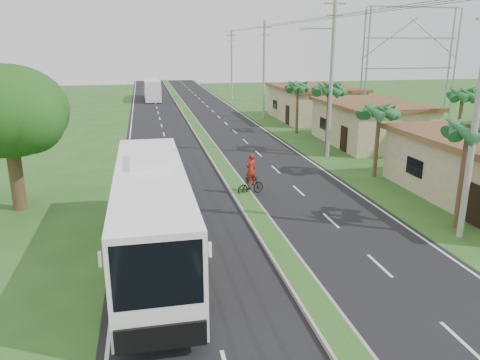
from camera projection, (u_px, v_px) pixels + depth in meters
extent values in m
plane|color=#2B541E|center=(295.00, 274.00, 17.79)|extent=(180.00, 180.00, 0.00)
cube|color=black|center=(215.00, 156.00, 36.59)|extent=(14.00, 160.00, 0.02)
cube|color=gray|center=(215.00, 155.00, 36.57)|extent=(1.20, 160.00, 0.17)
cube|color=#2B541E|center=(215.00, 154.00, 36.54)|extent=(0.95, 160.00, 0.02)
cube|color=silver|center=(128.00, 160.00, 35.30)|extent=(0.12, 160.00, 0.01)
cube|color=silver|center=(297.00, 152.00, 37.90)|extent=(0.12, 160.00, 0.01)
cube|color=tan|center=(370.00, 125.00, 40.72)|extent=(7.00, 10.00, 3.35)
cube|color=#522F1D|center=(372.00, 103.00, 40.21)|extent=(7.60, 10.60, 0.32)
cube|color=tan|center=(314.00, 104.00, 53.86)|extent=(8.00, 11.00, 3.50)
cube|color=#522F1D|center=(315.00, 87.00, 53.33)|extent=(8.60, 11.60, 0.32)
cylinder|color=#473321|center=(462.00, 177.00, 21.66)|extent=(0.26, 0.26, 5.00)
cylinder|color=#473321|center=(377.00, 142.00, 30.25)|extent=(0.26, 0.26, 4.60)
cylinder|color=#473321|center=(328.00, 120.00, 36.61)|extent=(0.26, 0.26, 5.40)
cylinder|color=#473321|center=(297.00, 109.00, 45.25)|extent=(0.26, 0.26, 4.80)
cylinder|color=#473321|center=(459.00, 126.00, 34.56)|extent=(0.26, 0.26, 5.20)
cylinder|color=#473321|center=(16.00, 173.00, 24.31)|extent=(0.70, 0.70, 4.00)
ellipsoid|color=#1D4A13|center=(7.00, 111.00, 23.41)|extent=(6.00, 6.00, 4.68)
sphere|color=#1D4A13|center=(29.00, 119.00, 22.79)|extent=(3.40, 3.40, 3.40)
cylinder|color=gray|center=(476.00, 116.00, 19.78)|extent=(0.28, 0.28, 11.00)
cylinder|color=gray|center=(331.00, 78.00, 34.68)|extent=(0.28, 0.28, 12.00)
cube|color=gray|center=(335.00, 3.00, 33.23)|extent=(1.60, 0.12, 0.12)
cube|color=gray|center=(335.00, 15.00, 33.45)|extent=(1.20, 0.10, 0.10)
cube|color=gray|center=(318.00, 28.00, 33.47)|extent=(2.40, 0.10, 0.10)
cylinder|color=gray|center=(264.00, 70.00, 53.63)|extent=(0.28, 0.28, 11.00)
cube|color=gray|center=(264.00, 27.00, 52.31)|extent=(1.60, 0.12, 0.12)
cube|color=gray|center=(264.00, 35.00, 52.53)|extent=(1.20, 0.10, 0.10)
cylinder|color=gray|center=(232.00, 65.00, 72.50)|extent=(0.28, 0.28, 10.50)
cube|color=gray|center=(232.00, 35.00, 71.25)|extent=(1.60, 0.12, 0.12)
cube|color=gray|center=(232.00, 41.00, 71.48)|extent=(1.20, 0.10, 0.10)
cylinder|color=gray|center=(367.00, 69.00, 47.14)|extent=(0.18, 0.18, 12.00)
cylinder|color=gray|center=(455.00, 68.00, 49.08)|extent=(0.18, 0.18, 12.00)
cylinder|color=gray|center=(362.00, 68.00, 48.08)|extent=(0.18, 0.18, 12.00)
cylinder|color=gray|center=(449.00, 68.00, 50.02)|extent=(0.18, 0.18, 12.00)
cube|color=gray|center=(409.00, 68.00, 48.58)|extent=(10.00, 0.14, 0.14)
cube|color=gray|center=(412.00, 38.00, 47.74)|extent=(10.00, 0.14, 0.14)
cube|color=gray|center=(415.00, 7.00, 46.90)|extent=(10.00, 0.14, 0.14)
cube|color=white|center=(152.00, 212.00, 18.20)|extent=(2.68, 12.67, 3.32)
cube|color=black|center=(151.00, 190.00, 18.59)|extent=(2.72, 10.13, 1.33)
cube|color=black|center=(158.00, 275.00, 12.16)|extent=(2.37, 0.15, 1.86)
cube|color=#AC210E|center=(154.00, 241.00, 17.20)|extent=(2.70, 5.49, 0.58)
cube|color=gold|center=(153.00, 231.00, 18.76)|extent=(2.70, 3.17, 0.26)
cube|color=white|center=(149.00, 160.00, 18.88)|extent=(1.48, 2.54, 0.30)
cylinder|color=black|center=(120.00, 306.00, 14.65)|extent=(0.34, 1.10, 1.10)
cylinder|color=black|center=(195.00, 298.00, 15.11)|extent=(0.34, 1.10, 1.10)
cylinder|color=black|center=(126.00, 222.00, 21.58)|extent=(0.34, 1.10, 1.10)
cylinder|color=black|center=(177.00, 218.00, 22.05)|extent=(0.34, 1.10, 1.10)
cube|color=white|center=(152.00, 89.00, 72.99)|extent=(2.45, 10.73, 2.98)
cube|color=black|center=(152.00, 83.00, 73.17)|extent=(2.47, 7.94, 1.01)
cube|color=orange|center=(152.00, 93.00, 72.27)|extent=(2.44, 5.15, 0.33)
cylinder|color=black|center=(146.00, 100.00, 68.96)|extent=(0.29, 0.90, 0.89)
cylinder|color=black|center=(160.00, 100.00, 69.38)|extent=(0.29, 0.90, 0.89)
cylinder|color=black|center=(145.00, 94.00, 76.82)|extent=(0.29, 0.90, 0.89)
cylinder|color=black|center=(158.00, 94.00, 77.24)|extent=(0.29, 0.90, 0.89)
imported|color=black|center=(251.00, 186.00, 27.08)|extent=(1.82, 1.10, 1.06)
imported|color=maroon|center=(251.00, 170.00, 26.81)|extent=(0.81, 0.67, 1.90)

